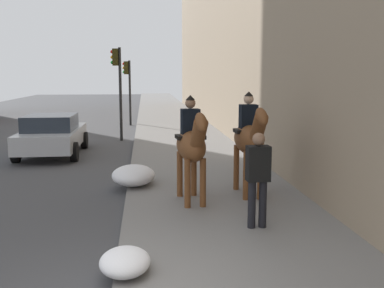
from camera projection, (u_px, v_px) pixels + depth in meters
The scene contains 8 objects.
mounted_horse_near at pixel (192, 144), 9.47m from camera, with size 2.15×0.70×2.27m.
mounted_horse_far at pixel (249, 138), 10.04m from camera, with size 2.15×0.61×2.32m.
pedestrian_greeting at pixel (258, 174), 7.92m from camera, with size 0.28×0.41×1.70m.
car_near_lane at pixel (52, 134), 15.83m from camera, with size 4.33×2.09×1.44m.
traffic_light_near_curb at pixel (118, 79), 19.05m from camera, with size 0.20×0.44×3.93m.
traffic_light_far_curb at pixel (128, 82), 24.88m from camera, with size 0.20×0.44×3.57m.
snow_pile_near at pixel (125, 262), 6.20m from camera, with size 0.91×0.70×0.32m, color white.
snow_pile_far at pixel (133, 175), 11.16m from camera, with size 1.38×1.06×0.48m, color white.
Camera 1 is at (-5.15, -0.45, 2.82)m, focal length 42.42 mm.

